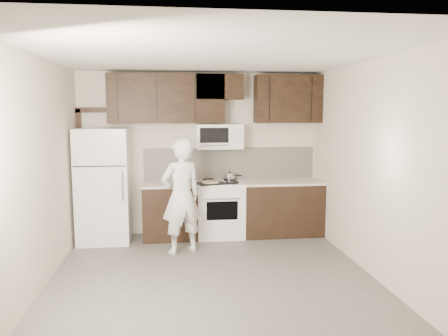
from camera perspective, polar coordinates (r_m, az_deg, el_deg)
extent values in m
plane|color=#575552|center=(5.49, -1.39, -14.62)|extent=(4.50, 4.50, 0.00)
plane|color=beige|center=(7.37, -3.11, 1.88)|extent=(4.00, 0.00, 4.00)
plane|color=white|center=(5.13, -1.49, 14.57)|extent=(4.50, 4.50, 0.00)
cube|color=black|center=(7.20, -7.01, -5.69)|extent=(0.87, 0.62, 0.87)
cube|color=black|center=(7.42, 7.52, -5.29)|extent=(1.32, 0.62, 0.87)
cube|color=silver|center=(7.11, -7.07, -2.12)|extent=(0.87, 0.64, 0.04)
cube|color=silver|center=(7.34, 7.58, -1.82)|extent=(1.32, 0.64, 0.04)
cube|color=white|center=(7.24, -0.51, -5.48)|extent=(0.76, 0.62, 0.89)
cube|color=white|center=(7.15, -0.52, -1.92)|extent=(0.76, 0.62, 0.02)
cube|color=black|center=(6.93, -0.23, -5.60)|extent=(0.50, 0.01, 0.30)
cylinder|color=silver|center=(6.85, -0.20, -4.03)|extent=(0.55, 0.02, 0.02)
cylinder|color=black|center=(6.98, -1.85, -1.95)|extent=(0.20, 0.20, 0.03)
cylinder|color=black|center=(7.02, 1.08, -1.89)|extent=(0.20, 0.20, 0.03)
cylinder|color=black|center=(7.27, -2.06, -1.56)|extent=(0.20, 0.20, 0.03)
cylinder|color=black|center=(7.31, 0.75, -1.51)|extent=(0.20, 0.20, 0.03)
cube|color=beige|center=(7.43, 0.76, 0.61)|extent=(2.90, 0.02, 0.54)
cube|color=black|center=(7.15, -7.53, 8.96)|extent=(1.85, 0.35, 0.78)
cube|color=black|center=(7.40, 8.34, 8.89)|extent=(1.10, 0.35, 0.78)
cube|color=black|center=(7.20, -0.66, 10.52)|extent=(0.76, 0.35, 0.40)
cube|color=white|center=(7.18, -0.63, 4.15)|extent=(0.76, 0.38, 0.40)
cube|color=black|center=(6.98, -1.28, 4.29)|extent=(0.46, 0.01, 0.24)
cube|color=silver|center=(7.02, 1.66, 4.31)|extent=(0.18, 0.01, 0.24)
cylinder|color=silver|center=(6.96, -1.25, 2.97)|extent=(0.46, 0.02, 0.02)
cube|color=white|center=(7.13, -15.42, -2.21)|extent=(0.80, 0.72, 1.80)
cube|color=black|center=(6.73, -15.97, 0.22)|extent=(0.77, 0.01, 0.02)
cylinder|color=silver|center=(6.70, -13.13, -2.31)|extent=(0.03, 0.03, 0.45)
cube|color=black|center=(7.50, -18.20, -0.70)|extent=(0.08, 0.08, 2.10)
cube|color=black|center=(7.39, -16.92, 7.26)|extent=(0.50, 0.08, 0.08)
cylinder|color=silver|center=(7.30, 0.75, -1.14)|extent=(0.17, 0.17, 0.13)
sphere|color=black|center=(7.29, 0.75, -0.53)|extent=(0.04, 0.04, 0.04)
cylinder|color=black|center=(7.32, 1.74, -0.98)|extent=(0.16, 0.03, 0.02)
cube|color=black|center=(6.97, -1.77, -1.99)|extent=(0.50, 0.42, 0.02)
cylinder|color=beige|center=(6.97, -1.78, -1.81)|extent=(0.35, 0.35, 0.02)
imported|color=silver|center=(6.35, -5.61, -3.70)|extent=(0.72, 0.61, 1.68)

